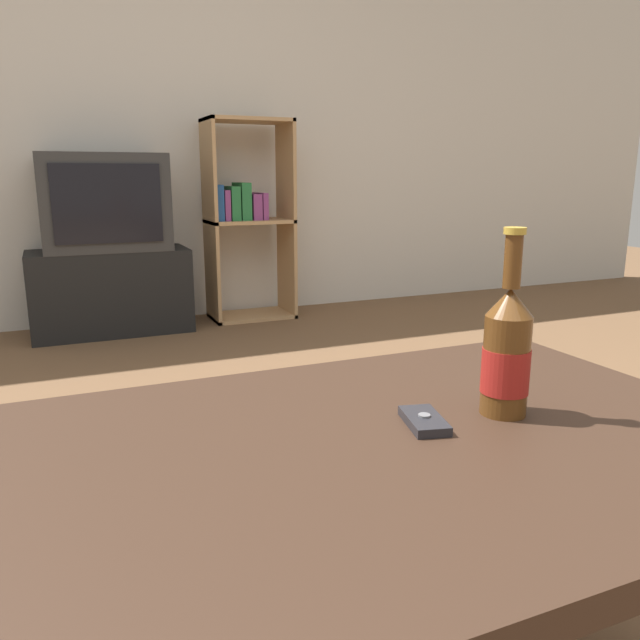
% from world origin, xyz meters
% --- Properties ---
extents(back_wall, '(8.00, 0.05, 2.60)m').
position_xyz_m(back_wall, '(0.00, 3.02, 1.30)').
color(back_wall, beige).
rests_on(back_wall, ground_plane).
extents(coffee_table, '(1.15, 0.73, 0.47)m').
position_xyz_m(coffee_table, '(0.00, 0.00, 0.41)').
color(coffee_table, '#332116').
rests_on(coffee_table, ground_plane).
extents(tv_stand, '(0.82, 0.37, 0.45)m').
position_xyz_m(tv_stand, '(-0.10, 2.76, 0.22)').
color(tv_stand, black).
rests_on(tv_stand, ground_plane).
extents(television, '(0.63, 0.39, 0.50)m').
position_xyz_m(television, '(-0.10, 2.76, 0.69)').
color(television, '#2D2D2D').
rests_on(television, tv_stand).
extents(bookshelf, '(0.48, 0.30, 1.14)m').
position_xyz_m(bookshelf, '(0.68, 2.81, 0.60)').
color(bookshelf, tan).
rests_on(bookshelf, ground_plane).
extents(beer_bottle, '(0.07, 0.07, 0.28)m').
position_xyz_m(beer_bottle, '(0.24, 0.01, 0.57)').
color(beer_bottle, '#563314').
rests_on(beer_bottle, coffee_table).
extents(cell_phone, '(0.07, 0.11, 0.02)m').
position_xyz_m(cell_phone, '(0.10, 0.02, 0.48)').
color(cell_phone, '#232328').
rests_on(cell_phone, coffee_table).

